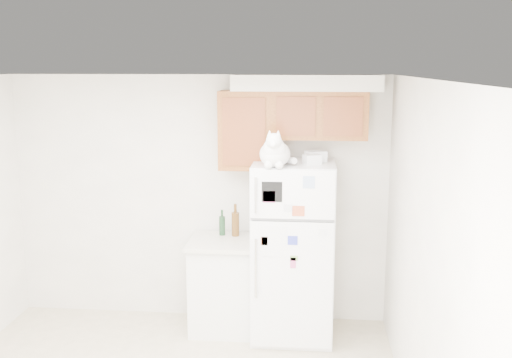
# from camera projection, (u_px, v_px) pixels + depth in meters

# --- Properties ---
(room_shell) EXTENTS (3.84, 4.04, 2.52)m
(room_shell) POSITION_uv_depth(u_px,v_px,m) (170.00, 195.00, 4.29)
(room_shell) COLOR silver
(room_shell) RESTS_ON ground_plane
(refrigerator) EXTENTS (0.76, 0.78, 1.70)m
(refrigerator) POSITION_uv_depth(u_px,v_px,m) (293.00, 251.00, 5.70)
(refrigerator) COLOR white
(refrigerator) RESTS_ON ground_plane
(base_counter) EXTENTS (0.64, 0.64, 0.92)m
(base_counter) POSITION_uv_depth(u_px,v_px,m) (223.00, 284.00, 5.91)
(base_counter) COLOR white
(base_counter) RESTS_ON ground_plane
(cat) EXTENTS (0.34, 0.49, 0.35)m
(cat) POSITION_uv_depth(u_px,v_px,m) (275.00, 152.00, 5.28)
(cat) COLOR white
(cat) RESTS_ON refrigerator
(storage_box_back) EXTENTS (0.22, 0.19, 0.10)m
(storage_box_back) POSITION_uv_depth(u_px,v_px,m) (316.00, 156.00, 5.59)
(storage_box_back) COLOR white
(storage_box_back) RESTS_ON refrigerator
(storage_box_front) EXTENTS (0.18, 0.16, 0.09)m
(storage_box_front) POSITION_uv_depth(u_px,v_px,m) (312.00, 159.00, 5.44)
(storage_box_front) COLOR white
(storage_box_front) RESTS_ON refrigerator
(bottle_green) EXTENTS (0.06, 0.06, 0.26)m
(bottle_green) POSITION_uv_depth(u_px,v_px,m) (222.00, 222.00, 5.95)
(bottle_green) COLOR #19381E
(bottle_green) RESTS_ON base_counter
(bottle_amber) EXTENTS (0.08, 0.08, 0.32)m
(bottle_amber) POSITION_uv_depth(u_px,v_px,m) (235.00, 220.00, 5.92)
(bottle_amber) COLOR #593814
(bottle_amber) RESTS_ON base_counter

